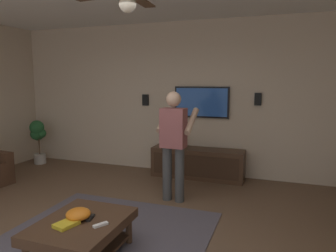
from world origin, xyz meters
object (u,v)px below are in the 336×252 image
Objects in this scene: remote_white at (101,225)px; wall_speaker_left at (258,99)px; coffee_table at (82,230)px; person_standing at (174,140)px; tv at (201,102)px; remote_black at (90,218)px; media_console at (198,163)px; potted_plant_tall at (38,136)px; vase_round at (179,141)px; book at (66,224)px; bowl at (78,214)px; wall_speaker_right at (146,100)px.

remote_white is 3.67m from wall_speaker_left.
person_standing reaches higher than coffee_table.
tv reaches higher than remote_black.
coffee_table is 4.55× the size of wall_speaker_left.
coffee_table is 6.67× the size of remote_black.
media_console is 3.50m from potted_plant_tall.
remote_white is at bearing -3.67° from media_console.
person_standing is at bearing -2.37° from tv.
coffee_table is at bearing 178.89° from vase_round.
book is at bearing 155.79° from coffee_table.
remote_white is at bearing 178.58° from person_standing.
media_console reaches higher than coffee_table.
book is at bearing 135.81° from remote_black.
vase_round is at bearing -63.57° from tv.
coffee_table is at bearing -112.34° from bowl.
potted_plant_tall is at bearing 95.70° from wall_speaker_left.
tv reaches higher than bowl.
vase_round is (3.21, -0.12, 0.24)m from book.
wall_speaker_left is (3.25, -1.50, 1.01)m from bowl.
media_console is 1.64× the size of tv.
potted_plant_tall reaches higher than remote_black.
vase_round is at bearing -12.63° from remote_black.
remote_white is 0.68× the size of vase_round.
remote_white is at bearing -3.40° from tv.
media_console is 11.33× the size of remote_black.
vase_round is (0.24, -3.09, 0.05)m from potted_plant_tall.
bowl is at bearing -173.05° from book.
wall_speaker_left is at bearing 103.98° from media_console.
wall_speaker_right is at bearing -154.26° from book.
potted_plant_tall is at bearing -99.25° from remote_white.
potted_plant_tall is at bearing 100.91° from wall_speaker_right.
remote_black is at bearing -7.32° from media_console.
wall_speaker_right is (3.27, 0.71, 1.11)m from coffee_table.
remote_white is at bearing -100.38° from bowl.
coffee_table is at bearing 170.91° from book.
wall_speaker_left is 2.17m from wall_speaker_right.
wall_speaker_left is (3.41, -1.53, 1.05)m from book.
bowl is 0.17m from book.
wall_speaker_left is (0.25, -1.02, 1.19)m from media_console.
media_console is 1.14m from tv.
media_console is 1.78× the size of potted_plant_tall.
potted_plant_tall is 3.82× the size of bowl.
remote_black is 0.68× the size of wall_speaker_right.
tv is 1.15m from wall_speaker_right.
wall_speaker_right reaches higher than media_console.
wall_speaker_right is (3.25, 0.66, 0.95)m from bowl.
coffee_table is 0.28m from remote_white.
tv is at bearing -82.86° from potted_plant_tall.
potted_plant_tall is at bearing 35.68° from remote_black.
remote_white reaches higher than coffee_table.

